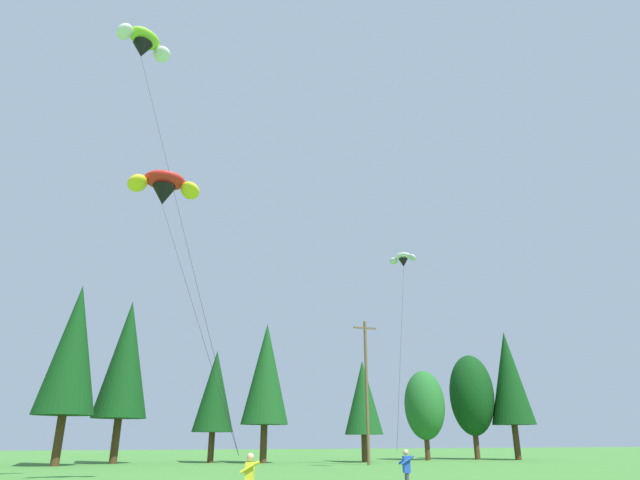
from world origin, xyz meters
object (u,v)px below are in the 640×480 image
(kite_flyer_mid, at_px, (407,468))
(parafoil_kite_far_red_yellow, at_px, (164,187))
(kite_flyer_near, at_px, (249,478))
(parafoil_kite_high_lime_white, at_px, (143,44))
(parafoil_kite_mid_white, at_px, (403,259))
(utility_pole, at_px, (367,387))

(kite_flyer_mid, distance_m, parafoil_kite_far_red_yellow, 18.77)
(kite_flyer_mid, bearing_deg, kite_flyer_near, -152.44)
(kite_flyer_near, height_order, kite_flyer_mid, same)
(parafoil_kite_high_lime_white, bearing_deg, kite_flyer_mid, -27.98)
(parafoil_kite_far_red_yellow, bearing_deg, parafoil_kite_mid_white, 24.65)
(utility_pole, distance_m, parafoil_kite_high_lime_white, 32.31)
(kite_flyer_near, distance_m, kite_flyer_mid, 7.75)
(utility_pole, bearing_deg, kite_flyer_near, -119.11)
(parafoil_kite_high_lime_white, bearing_deg, kite_flyer_near, -62.29)
(parafoil_kite_mid_white, bearing_deg, kite_flyer_mid, -118.30)
(kite_flyer_near, xyz_separation_m, parafoil_kite_far_red_yellow, (-3.25, 10.95, 13.99))
(kite_flyer_mid, relative_size, parafoil_kite_far_red_yellow, 0.12)
(kite_flyer_mid, xyz_separation_m, parafoil_kite_high_lime_white, (-12.14, 6.45, 22.42))
(utility_pole, distance_m, kite_flyer_near, 32.37)
(kite_flyer_near, xyz_separation_m, parafoil_kite_mid_white, (15.45, 19.53, 14.43))
(kite_flyer_near, xyz_separation_m, parafoil_kite_high_lime_white, (-5.27, 10.04, 22.42))
(kite_flyer_mid, distance_m, parafoil_kite_high_lime_white, 26.30)
(parafoil_kite_high_lime_white, relative_size, parafoil_kite_far_red_yellow, 1.59)
(kite_flyer_near, relative_size, parafoil_kite_high_lime_white, 0.07)
(parafoil_kite_mid_white, bearing_deg, parafoil_kite_far_red_yellow, -155.35)
(parafoil_kite_high_lime_white, distance_m, parafoil_kite_mid_white, 24.16)
(kite_flyer_near, bearing_deg, utility_pole, 60.89)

